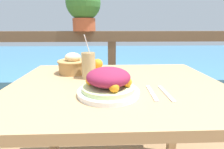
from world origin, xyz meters
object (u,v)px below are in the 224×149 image
drink_glass (89,65)px  potted_plant (83,6)px  salad_plate (108,83)px  bread_basket (73,65)px

drink_glass → potted_plant: size_ratio=0.64×
drink_glass → potted_plant: bearing=97.8°
salad_plate → potted_plant: size_ratio=0.70×
bread_basket → potted_plant: (0.02, 0.52, 0.39)m
salad_plate → bread_basket: bearing=120.3°
drink_glass → bread_basket: drink_glass is taller
bread_basket → salad_plate: bearing=-59.7°
salad_plate → potted_plant: potted_plant is taller
drink_glass → potted_plant: (-0.09, 0.63, 0.37)m
salad_plate → potted_plant: bearing=102.3°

